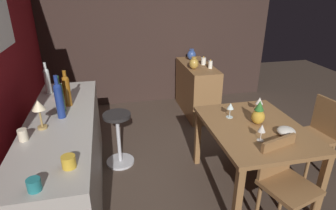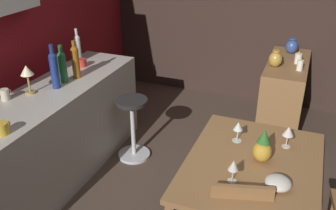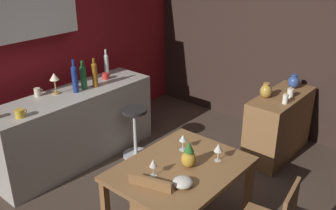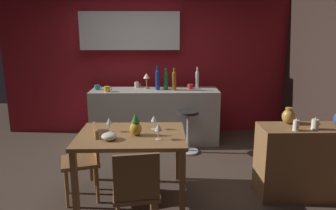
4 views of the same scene
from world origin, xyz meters
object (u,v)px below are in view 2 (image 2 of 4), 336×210
at_px(wine_glass_center, 288,132).
at_px(fruit_bowl, 278,183).
at_px(cup_cream, 5,94).
at_px(vase_brass, 275,59).
at_px(pineapple_centerpiece, 263,148).
at_px(wine_bottle_clear, 78,47).
at_px(dining_table, 252,173).
at_px(pillar_candle_tall, 300,65).
at_px(wine_bottle_amber, 75,61).
at_px(wine_bottle_cobalt, 54,68).
at_px(counter_lamp, 27,73).
at_px(pillar_candle_short, 298,58).
at_px(bar_stool, 133,127).
at_px(vase_ceramic_blue, 292,46).
at_px(sideboard_cabinet, 283,95).
at_px(wine_glass_left, 233,166).
at_px(cup_red, 82,63).
at_px(wine_glass_right, 238,127).
at_px(wine_bottle_green, 62,65).
at_px(cup_mustard, 2,128).

xyz_separation_m(wine_glass_center, fruit_bowl, (-0.51, -0.00, -0.09)).
relative_size(cup_cream, vase_brass, 0.58).
bearing_deg(pineapple_centerpiece, wine_bottle_clear, 66.70).
relative_size(dining_table, pillar_candle_tall, 8.41).
relative_size(wine_bottle_clear, wine_bottle_amber, 0.96).
relative_size(wine_bottle_clear, wine_bottle_cobalt, 0.87).
height_order(wine_glass_center, counter_lamp, counter_lamp).
bearing_deg(pillar_candle_short, bar_stool, 130.22).
bearing_deg(vase_ceramic_blue, wine_bottle_amber, 133.98).
relative_size(sideboard_cabinet, pineapple_centerpiece, 4.44).
xyz_separation_m(cup_cream, pillar_candle_short, (2.06, -2.20, -0.07)).
distance_m(wine_glass_left, wine_bottle_amber, 1.88).
xyz_separation_m(bar_stool, cup_red, (0.08, 0.59, 0.59)).
relative_size(wine_glass_right, cup_cream, 1.50).
distance_m(pineapple_centerpiece, counter_lamp, 2.02).
height_order(sideboard_cabinet, cup_cream, cup_cream).
bearing_deg(wine_glass_right, sideboard_cabinet, -6.73).
height_order(wine_bottle_amber, vase_brass, wine_bottle_amber).
xyz_separation_m(sideboard_cabinet, wine_glass_right, (-1.73, 0.20, 0.45)).
bearing_deg(fruit_bowl, sideboard_cabinet, 4.01).
bearing_deg(dining_table, pineapple_centerpiece, -41.22).
distance_m(fruit_bowl, pillar_candle_tall, 1.96).
relative_size(wine_bottle_green, counter_lamp, 1.37).
distance_m(bar_stool, pineapple_centerpiece, 1.61).
height_order(wine_glass_center, fruit_bowl, wine_glass_center).
bearing_deg(bar_stool, wine_bottle_amber, 112.88).
bearing_deg(wine_bottle_green, wine_glass_right, -95.69).
bearing_deg(counter_lamp, sideboard_cabinet, -46.55).
bearing_deg(wine_bottle_cobalt, dining_table, -98.59).
relative_size(cup_cream, cup_red, 0.86).
height_order(wine_glass_right, counter_lamp, counter_lamp).
bearing_deg(fruit_bowl, wine_bottle_cobalt, 76.38).
height_order(wine_bottle_cobalt, wine_bottle_amber, wine_bottle_cobalt).
relative_size(wine_bottle_cobalt, wine_bottle_green, 1.14).
relative_size(cup_mustard, cup_cream, 1.21).
bearing_deg(vase_ceramic_blue, fruit_bowl, -176.35).
bearing_deg(wine_glass_left, cup_cream, 85.22).
bearing_deg(pillar_candle_tall, fruit_bowl, -179.33).
bearing_deg(pillar_candle_tall, cup_red, 114.09).
height_order(wine_glass_right, pillar_candle_tall, pillar_candle_tall).
relative_size(pineapple_centerpiece, vase_brass, 1.33).
distance_m(sideboard_cabinet, bar_stool, 1.83).
height_order(pineapple_centerpiece, wine_bottle_cobalt, wine_bottle_cobalt).
relative_size(wine_glass_left, wine_bottle_amber, 0.44).
distance_m(fruit_bowl, wine_bottle_green, 2.14).
distance_m(fruit_bowl, cup_mustard, 1.90).
xyz_separation_m(pineapple_centerpiece, wine_bottle_amber, (0.49, 1.83, 0.23)).
bearing_deg(counter_lamp, wine_bottle_cobalt, -35.85).
relative_size(pineapple_centerpiece, pillar_candle_tall, 1.77).
bearing_deg(bar_stool, fruit_bowl, -122.31).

